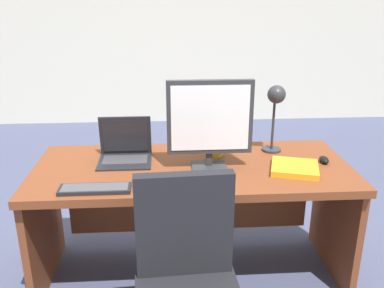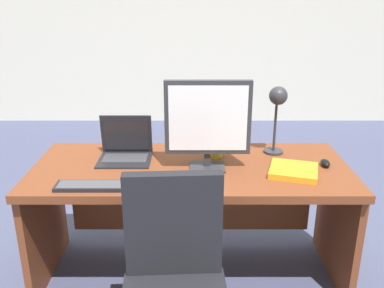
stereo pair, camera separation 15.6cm
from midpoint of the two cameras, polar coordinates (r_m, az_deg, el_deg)
name	(u,v)px [view 1 (the left image)]	position (r m, az deg, el deg)	size (l,w,h in m)	color
ground	(182,175)	(4.08, -2.46, -4.29)	(12.00, 12.00, 0.00)	#474C6B
back_wall	(175,16)	(5.62, -3.20, 17.15)	(10.00, 0.10, 2.80)	silver
desk	(192,192)	(2.53, -1.79, -6.55)	(1.83, 0.77, 0.73)	brown
monitor	(210,120)	(2.29, 0.51, 3.26)	(0.48, 0.16, 0.51)	#2D2D33
laptop	(125,147)	(2.53, -10.89, -0.37)	(0.31, 0.26, 0.25)	black
keyboard	(95,189)	(2.18, -15.17, -5.98)	(0.36, 0.11, 0.02)	black
mouse	(324,160)	(2.54, 15.99, -2.11)	(0.05, 0.09, 0.04)	black
desk_lamp	(276,104)	(2.55, 9.69, 5.46)	(0.12, 0.15, 0.43)	#2D2D33
book	(295,168)	(2.39, 12.09, -3.26)	(0.31, 0.30, 0.03)	orange
coffee_mug	(216,149)	(2.54, 1.51, -0.65)	(0.11, 0.09, 0.09)	yellow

